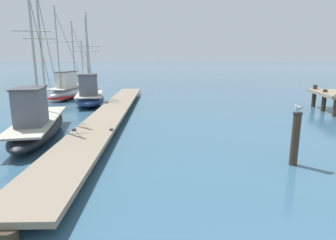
{
  "coord_description": "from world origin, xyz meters",
  "views": [
    {
      "loc": [
        -2.36,
        -1.25,
        3.57
      ],
      "look_at": [
        -2.13,
        8.52,
        1.4
      ],
      "focal_mm": 30.71,
      "sensor_mm": 36.0,
      "label": 1
    }
  ],
  "objects_px": {
    "fishing_boat_0": "(38,123)",
    "perched_seagull": "(298,108)",
    "fishing_boat_2": "(89,96)",
    "mooring_piling": "(295,138)",
    "fishing_boat_1": "(73,89)"
  },
  "relations": [
    {
      "from": "perched_seagull",
      "to": "fishing_boat_0",
      "type": "bearing_deg",
      "value": 160.26
    },
    {
      "from": "fishing_boat_0",
      "to": "mooring_piling",
      "type": "distance_m",
      "value": 10.57
    },
    {
      "from": "fishing_boat_0",
      "to": "fishing_boat_1",
      "type": "distance_m",
      "value": 13.61
    },
    {
      "from": "fishing_boat_1",
      "to": "perched_seagull",
      "type": "xyz_separation_m",
      "value": [
        12.37,
        -16.96,
        1.23
      ]
    },
    {
      "from": "fishing_boat_0",
      "to": "fishing_boat_2",
      "type": "height_order",
      "value": "fishing_boat_0"
    },
    {
      "from": "fishing_boat_0",
      "to": "fishing_boat_2",
      "type": "bearing_deg",
      "value": 88.65
    },
    {
      "from": "fishing_boat_2",
      "to": "mooring_piling",
      "type": "xyz_separation_m",
      "value": [
        9.75,
        -12.22,
        0.19
      ]
    },
    {
      "from": "mooring_piling",
      "to": "perched_seagull",
      "type": "xyz_separation_m",
      "value": [
        0.01,
        0.0,
        1.01
      ]
    },
    {
      "from": "fishing_boat_2",
      "to": "mooring_piling",
      "type": "bearing_deg",
      "value": -51.43
    },
    {
      "from": "fishing_boat_1",
      "to": "perched_seagull",
      "type": "relative_size",
      "value": 22.02
    },
    {
      "from": "fishing_boat_0",
      "to": "perched_seagull",
      "type": "distance_m",
      "value": 10.65
    },
    {
      "from": "fishing_boat_2",
      "to": "mooring_piling",
      "type": "distance_m",
      "value": 15.63
    },
    {
      "from": "mooring_piling",
      "to": "perched_seagull",
      "type": "height_order",
      "value": "perched_seagull"
    },
    {
      "from": "fishing_boat_1",
      "to": "perched_seagull",
      "type": "height_order",
      "value": "fishing_boat_1"
    },
    {
      "from": "fishing_boat_1",
      "to": "mooring_piling",
      "type": "height_order",
      "value": "fishing_boat_1"
    }
  ]
}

